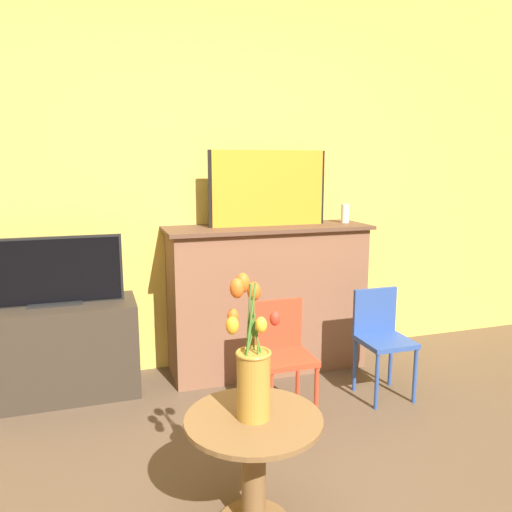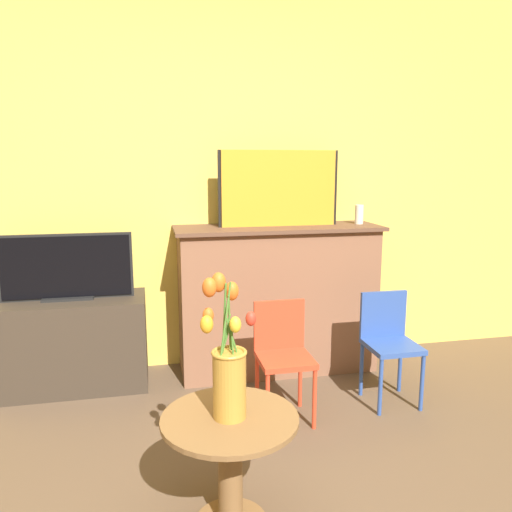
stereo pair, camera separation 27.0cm
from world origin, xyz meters
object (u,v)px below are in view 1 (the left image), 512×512
at_px(painting, 268,188).
at_px(chair_blue, 381,334).
at_px(vase_tulips, 252,368).
at_px(tv_monitor, 54,272).
at_px(chair_red, 282,350).

height_order(painting, chair_blue, painting).
distance_m(painting, chair_blue, 1.19).
distance_m(painting, vase_tulips, 1.72).
relative_size(tv_monitor, vase_tulips, 1.43).
relative_size(chair_red, chair_blue, 1.00).
bearing_deg(tv_monitor, chair_blue, -17.41).
distance_m(painting, tv_monitor, 1.45).
xyz_separation_m(tv_monitor, vase_tulips, (0.78, -1.48, -0.11)).
bearing_deg(tv_monitor, painting, 0.79).
bearing_deg(chair_blue, painting, 130.70).
bearing_deg(painting, chair_red, -102.40).
distance_m(chair_blue, vase_tulips, 1.45).
xyz_separation_m(chair_red, vase_tulips, (-0.44, -0.82, 0.28)).
height_order(chair_blue, vase_tulips, vase_tulips).
relative_size(painting, vase_tulips, 1.46).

